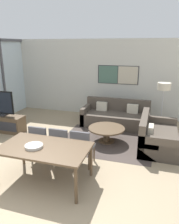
{
  "coord_description": "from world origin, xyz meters",
  "views": [
    {
      "loc": [
        2.02,
        -2.6,
        2.58
      ],
      "look_at": [
        0.45,
        2.46,
        0.95
      ],
      "focal_mm": 35.0,
      "sensor_mm": 36.0,
      "label": 1
    }
  ],
  "objects_px": {
    "floor_lamp": "(164,89)",
    "tv_console": "(2,123)",
    "dining_chair_centre": "(61,143)",
    "sofa_main": "(116,117)",
    "fruit_bowl": "(34,146)",
    "coffee_table": "(106,131)",
    "dining_chair_right": "(82,146)",
    "dining_table": "(44,150)",
    "sofa_side": "(155,137)",
    "dining_chair_left": "(41,140)"
  },
  "relations": [
    {
      "from": "dining_chair_right",
      "to": "dining_chair_centre",
      "type": "bearing_deg",
      "value": -179.78
    },
    {
      "from": "sofa_side",
      "to": "dining_chair_right",
      "type": "distance_m",
      "value": 2.11
    },
    {
      "from": "fruit_bowl",
      "to": "sofa_side",
      "type": "bearing_deg",
      "value": 46.08
    },
    {
      "from": "dining_chair_left",
      "to": "fruit_bowl",
      "type": "bearing_deg",
      "value": -68.19
    },
    {
      "from": "fruit_bowl",
      "to": "tv_console",
      "type": "bearing_deg",
      "value": 139.73
    },
    {
      "from": "sofa_main",
      "to": "dining_table",
      "type": "distance_m",
      "value": 3.65
    },
    {
      "from": "fruit_bowl",
      "to": "floor_lamp",
      "type": "distance_m",
      "value": 4.41
    },
    {
      "from": "dining_chair_left",
      "to": "fruit_bowl",
      "type": "xyz_separation_m",
      "value": [
        0.32,
        -0.8,
        0.28
      ]
    },
    {
      "from": "dining_chair_centre",
      "to": "fruit_bowl",
      "type": "xyz_separation_m",
      "value": [
        -0.17,
        -0.82,
        0.28
      ]
    },
    {
      "from": "dining_chair_left",
      "to": "floor_lamp",
      "type": "height_order",
      "value": "floor_lamp"
    },
    {
      "from": "sofa_main",
      "to": "fruit_bowl",
      "type": "xyz_separation_m",
      "value": [
        -0.89,
        -3.63,
        0.49
      ]
    },
    {
      "from": "dining_chair_right",
      "to": "fruit_bowl",
      "type": "xyz_separation_m",
      "value": [
        -0.66,
        -0.82,
        0.28
      ]
    },
    {
      "from": "sofa_side",
      "to": "coffee_table",
      "type": "bearing_deg",
      "value": 91.98
    },
    {
      "from": "coffee_table",
      "to": "dining_table",
      "type": "bearing_deg",
      "value": -108.53
    },
    {
      "from": "coffee_table",
      "to": "fruit_bowl",
      "type": "distance_m",
      "value": 2.44
    },
    {
      "from": "dining_table",
      "to": "dining_chair_left",
      "type": "relative_size",
      "value": 2.0
    },
    {
      "from": "dining_chair_centre",
      "to": "floor_lamp",
      "type": "bearing_deg",
      "value": 53.34
    },
    {
      "from": "coffee_table",
      "to": "floor_lamp",
      "type": "bearing_deg",
      "value": 46.03
    },
    {
      "from": "dining_table",
      "to": "dining_chair_left",
      "type": "height_order",
      "value": "dining_chair_left"
    },
    {
      "from": "dining_table",
      "to": "coffee_table",
      "type": "bearing_deg",
      "value": 71.47
    },
    {
      "from": "coffee_table",
      "to": "fruit_bowl",
      "type": "relative_size",
      "value": 2.94
    },
    {
      "from": "dining_table",
      "to": "floor_lamp",
      "type": "relative_size",
      "value": 1.15
    },
    {
      "from": "sofa_side",
      "to": "coffee_table",
      "type": "height_order",
      "value": "sofa_side"
    },
    {
      "from": "sofa_side",
      "to": "dining_chair_right",
      "type": "bearing_deg",
      "value": 133.59
    },
    {
      "from": "coffee_table",
      "to": "dining_chair_centre",
      "type": "height_order",
      "value": "dining_chair_centre"
    },
    {
      "from": "sofa_side",
      "to": "coffee_table",
      "type": "relative_size",
      "value": 1.65
    },
    {
      "from": "dining_chair_centre",
      "to": "fruit_bowl",
      "type": "bearing_deg",
      "value": -101.89
    },
    {
      "from": "floor_lamp",
      "to": "tv_console",
      "type": "bearing_deg",
      "value": -160.54
    },
    {
      "from": "sofa_side",
      "to": "floor_lamp",
      "type": "distance_m",
      "value": 1.76
    },
    {
      "from": "sofa_main",
      "to": "fruit_bowl",
      "type": "relative_size",
      "value": 6.41
    },
    {
      "from": "dining_chair_centre",
      "to": "dining_table",
      "type": "bearing_deg",
      "value": -90.0
    },
    {
      "from": "tv_console",
      "to": "sofa_main",
      "type": "xyz_separation_m",
      "value": [
        3.3,
        1.59,
        0.02
      ]
    },
    {
      "from": "sofa_main",
      "to": "dining_table",
      "type": "xyz_separation_m",
      "value": [
        -0.72,
        -3.55,
        0.39
      ]
    },
    {
      "from": "dining_chair_centre",
      "to": "dining_chair_left",
      "type": "bearing_deg",
      "value": -177.58
    },
    {
      "from": "tv_console",
      "to": "dining_chair_left",
      "type": "xyz_separation_m",
      "value": [
        2.09,
        -1.24,
        0.23
      ]
    },
    {
      "from": "coffee_table",
      "to": "dining_chair_right",
      "type": "xyz_separation_m",
      "value": [
        -0.23,
        -1.41,
        0.18
      ]
    },
    {
      "from": "sofa_main",
      "to": "fruit_bowl",
      "type": "distance_m",
      "value": 3.77
    },
    {
      "from": "tv_console",
      "to": "dining_table",
      "type": "distance_m",
      "value": 3.27
    },
    {
      "from": "sofa_main",
      "to": "coffee_table",
      "type": "xyz_separation_m",
      "value": [
        -0.0,
        -1.4,
        0.03
      ]
    },
    {
      "from": "dining_chair_left",
      "to": "dining_table",
      "type": "bearing_deg",
      "value": -55.73
    },
    {
      "from": "dining_chair_right",
      "to": "fruit_bowl",
      "type": "height_order",
      "value": "dining_chair_right"
    },
    {
      "from": "tv_console",
      "to": "floor_lamp",
      "type": "xyz_separation_m",
      "value": [
        4.73,
        1.67,
        1.03
      ]
    },
    {
      "from": "dining_table",
      "to": "floor_lamp",
      "type": "xyz_separation_m",
      "value": [
        2.15,
        3.63,
        0.62
      ]
    },
    {
      "from": "sofa_main",
      "to": "sofa_side",
      "type": "height_order",
      "value": "same"
    },
    {
      "from": "sofa_main",
      "to": "fruit_bowl",
      "type": "height_order",
      "value": "sofa_main"
    },
    {
      "from": "sofa_main",
      "to": "dining_chair_right",
      "type": "height_order",
      "value": "dining_chair_right"
    },
    {
      "from": "tv_console",
      "to": "dining_chair_centre",
      "type": "bearing_deg",
      "value": -25.3
    },
    {
      "from": "dining_chair_centre",
      "to": "tv_console",
      "type": "bearing_deg",
      "value": 154.7
    },
    {
      "from": "dining_chair_right",
      "to": "floor_lamp",
      "type": "relative_size",
      "value": 0.58
    },
    {
      "from": "dining_chair_centre",
      "to": "floor_lamp",
      "type": "height_order",
      "value": "floor_lamp"
    }
  ]
}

